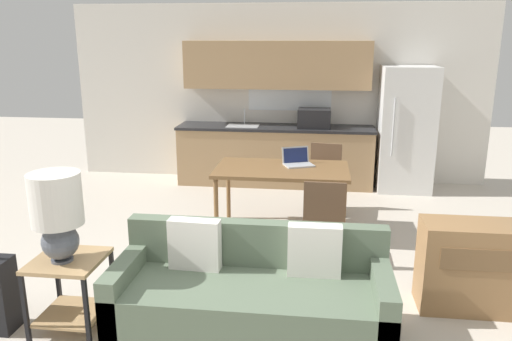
{
  "coord_description": "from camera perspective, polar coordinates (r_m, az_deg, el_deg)",
  "views": [
    {
      "loc": [
        0.64,
        -3.13,
        2.2
      ],
      "look_at": [
        0.06,
        1.5,
        0.95
      ],
      "focal_mm": 35.0,
      "sensor_mm": 36.0,
      "label": 1
    }
  ],
  "objects": [
    {
      "name": "couch",
      "position": [
        3.87,
        -0.46,
        -13.76
      ],
      "size": [
        2.03,
        0.8,
        0.86
      ],
      "color": "#3D2D1E",
      "rests_on": "ground_plane"
    },
    {
      "name": "dining_chair_near_right",
      "position": [
        4.97,
        7.79,
        -5.22
      ],
      "size": [
        0.43,
        0.43,
        0.88
      ],
      "rotation": [
        0.0,
        0.0,
        3.12
      ],
      "color": "brown",
      "rests_on": "ground_plane"
    },
    {
      "name": "table_lamp",
      "position": [
        3.91,
        -21.79,
        -4.32
      ],
      "size": [
        0.37,
        0.37,
        0.68
      ],
      "color": "#4C515B",
      "rests_on": "side_table"
    },
    {
      "name": "dining_table",
      "position": [
        5.65,
        2.97,
        -0.36
      ],
      "size": [
        1.5,
        0.87,
        0.77
      ],
      "color": "brown",
      "rests_on": "ground_plane"
    },
    {
      "name": "dining_chair_far_right",
      "position": [
        6.44,
        7.8,
        -0.5
      ],
      "size": [
        0.48,
        0.48,
        0.88
      ],
      "rotation": [
        0.0,
        0.0,
        -0.15
      ],
      "color": "brown",
      "rests_on": "ground_plane"
    },
    {
      "name": "wall_back",
      "position": [
        7.83,
        2.5,
        8.77
      ],
      "size": [
        6.4,
        0.07,
        2.7
      ],
      "color": "silver",
      "rests_on": "ground_plane"
    },
    {
      "name": "credenza",
      "position": [
        4.58,
        24.97,
        -10.01
      ],
      "size": [
        1.09,
        0.4,
        0.75
      ],
      "color": "olive",
      "rests_on": "ground_plane"
    },
    {
      "name": "laptop",
      "position": [
        5.77,
        4.75,
        1.12
      ],
      "size": [
        0.39,
        0.36,
        0.2
      ],
      "rotation": [
        0.0,
        0.0,
        0.39
      ],
      "color": "#B7BABC",
      "rests_on": "dining_table"
    },
    {
      "name": "kitchen_counter",
      "position": [
        7.61,
        2.33,
        4.71
      ],
      "size": [
        2.96,
        0.65,
        2.15
      ],
      "color": "tan",
      "rests_on": "ground_plane"
    },
    {
      "name": "refrigerator",
      "position": [
        7.6,
        16.73,
        4.53
      ],
      "size": [
        0.77,
        0.71,
        1.81
      ],
      "color": "white",
      "rests_on": "ground_plane"
    },
    {
      "name": "side_table",
      "position": [
        4.15,
        -20.49,
        -11.8
      ],
      "size": [
        0.51,
        0.51,
        0.59
      ],
      "color": "tan",
      "rests_on": "ground_plane"
    }
  ]
}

